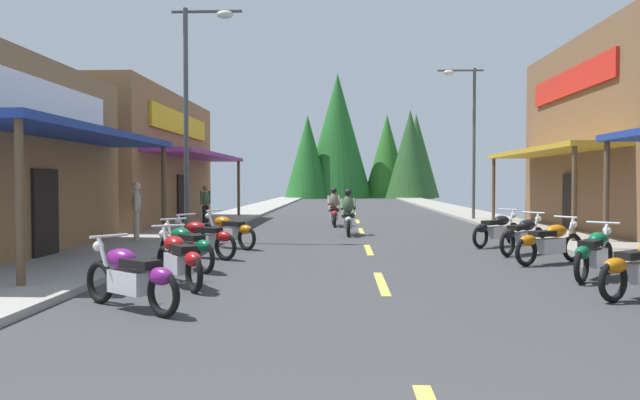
{
  "coord_description": "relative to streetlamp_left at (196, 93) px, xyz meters",
  "views": [
    {
      "loc": [
        -0.7,
        -1.99,
        1.81
      ],
      "look_at": [
        -1.74,
        25.72,
        0.95
      ],
      "focal_mm": 33.18,
      "sensor_mm": 36.0,
      "label": 1
    }
  ],
  "objects": [
    {
      "name": "ground",
      "position": [
        5.03,
        8.72,
        -4.48
      ],
      "size": [
        9.84,
        78.18,
        0.1
      ],
      "primitive_type": "cube",
      "color": "#38383A"
    },
    {
      "name": "sidewalk_left",
      "position": [
        -1.19,
        8.72,
        -4.37
      ],
      "size": [
        2.6,
        78.18,
        0.12
      ],
      "primitive_type": "cube",
      "color": "#9E9991",
      "rests_on": "ground"
    },
    {
      "name": "sidewalk_right",
      "position": [
        11.25,
        8.72,
        -4.37
      ],
      "size": [
        2.6,
        78.18,
        0.12
      ],
      "primitive_type": "cube",
      "color": "gray",
      "rests_on": "ground"
    },
    {
      "name": "centerline_dashes",
      "position": [
        5.03,
        12.64,
        -4.42
      ],
      "size": [
        0.16,
        53.86,
        0.01
      ],
      "color": "#E0C64C",
      "rests_on": "ground"
    },
    {
      "name": "storefront_left_far",
      "position": [
        -6.06,
        7.29,
        -1.71
      ],
      "size": [
        9.01,
        11.4,
        5.43
      ],
      "color": "olive",
      "rests_on": "ground"
    },
    {
      "name": "streetlamp_left",
      "position": [
        0.0,
        0.0,
        0.0
      ],
      "size": [
        2.08,
        0.3,
        6.91
      ],
      "color": "#474C51",
      "rests_on": "ground"
    },
    {
      "name": "streetlamp_right",
      "position": [
        10.06,
        9.9,
        0.04
      ],
      "size": [
        2.08,
        0.3,
        6.98
      ],
      "color": "#474C51",
      "rests_on": "ground"
    },
    {
      "name": "motorcycle_parked_right_2",
      "position": [
        9.02,
        -6.24,
        -3.94
      ],
      "size": [
        1.42,
        1.73,
        1.04
      ],
      "rotation": [
        0.0,
        0.0,
        0.89
      ],
      "color": "black",
      "rests_on": "ground"
    },
    {
      "name": "motorcycle_parked_right_3",
      "position": [
        8.87,
        -4.27,
        -3.94
      ],
      "size": [
        1.87,
        1.21,
        1.04
      ],
      "rotation": [
        0.0,
        0.0,
        0.55
      ],
      "color": "black",
      "rests_on": "ground"
    },
    {
      "name": "motorcycle_parked_right_4",
      "position": [
        8.82,
        -2.52,
        -3.94
      ],
      "size": [
        1.59,
        1.58,
        1.04
      ],
      "rotation": [
        0.0,
        0.0,
        0.78
      ],
      "color": "black",
      "rests_on": "ground"
    },
    {
      "name": "motorcycle_parked_right_5",
      "position": [
        8.62,
        -0.8,
        -3.94
      ],
      "size": [
        1.7,
        1.46,
        1.04
      ],
      "rotation": [
        0.0,
        0.0,
        0.7
      ],
      "color": "black",
      "rests_on": "ground"
    },
    {
      "name": "motorcycle_parked_left_0",
      "position": [
        1.37,
        -9.23,
        -3.94
      ],
      "size": [
        1.8,
        1.33,
        1.04
      ],
      "rotation": [
        0.0,
        0.0,
        2.52
      ],
      "color": "black",
      "rests_on": "ground"
    },
    {
      "name": "motorcycle_parked_left_1",
      "position": [
        1.52,
        -7.34,
        -3.94
      ],
      "size": [
        1.31,
        1.81,
        1.04
      ],
      "rotation": [
        0.0,
        0.0,
        2.18
      ],
      "color": "black",
      "rests_on": "ground"
    },
    {
      "name": "motorcycle_parked_left_2",
      "position": [
        1.14,
        -5.42,
        -3.94
      ],
      "size": [
        1.57,
        1.6,
        1.04
      ],
      "rotation": [
        0.0,
        0.0,
        2.35
      ],
      "color": "black",
      "rests_on": "ground"
    },
    {
      "name": "motorcycle_parked_left_3",
      "position": [
        1.04,
        -3.6,
        -3.94
      ],
      "size": [
        1.89,
        1.19,
        1.04
      ],
      "rotation": [
        0.0,
        0.0,
        2.6
      ],
      "color": "black",
      "rests_on": "ground"
    },
    {
      "name": "motorcycle_parked_left_4",
      "position": [
        1.24,
        -1.53,
        -3.94
      ],
      "size": [
        1.78,
        1.35,
        1.04
      ],
      "rotation": [
        0.0,
        0.0,
        2.51
      ],
      "color": "black",
      "rests_on": "ground"
    },
    {
      "name": "rider_cruising_lead",
      "position": [
        4.53,
        2.57,
        -3.77
      ],
      "size": [
        0.6,
        2.14,
        1.57
      ],
      "rotation": [
        0.0,
        0.0,
        1.58
      ],
      "color": "black",
      "rests_on": "ground"
    },
    {
      "name": "rider_cruising_trailing",
      "position": [
        4.0,
        6.56,
        -3.77
      ],
      "size": [
        0.6,
        2.14,
        1.57
      ],
      "rotation": [
        0.0,
        0.0,
        1.62
      ],
      "color": "black",
      "rests_on": "ground"
    },
    {
      "name": "pedestrian_by_shop",
      "position": [
        -1.65,
        -0.44,
        -3.37
      ],
      "size": [
        0.33,
        0.56,
        1.8
      ],
      "rotation": [
        0.0,
        0.0,
        3.36
      ],
      "color": "#B2A599",
      "rests_on": "ground"
    },
    {
      "name": "pedestrian_browsing",
      "position": [
        -1.29,
        6.7,
        -3.47
      ],
      "size": [
        0.4,
        0.51,
        1.65
      ],
      "rotation": [
        0.0,
        0.0,
        2.63
      ],
      "color": "black",
      "rests_on": "ground"
    },
    {
      "name": "treeline_backdrop",
      "position": [
        6.64,
        48.73,
        1.28
      ],
      "size": [
        17.39,
        9.06,
        13.89
      ],
      "color": "#1F6123",
      "rests_on": "ground"
    }
  ]
}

